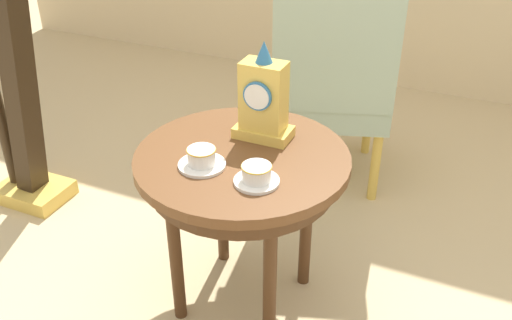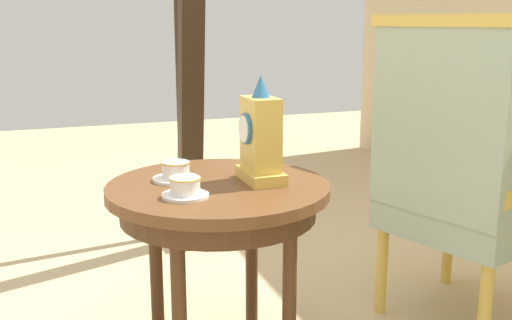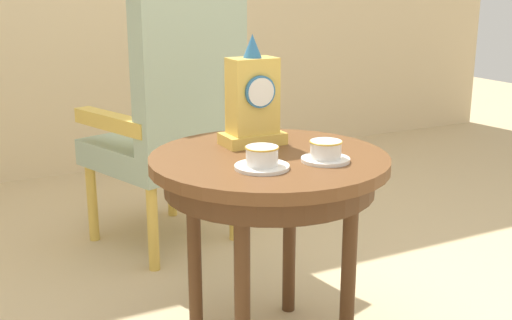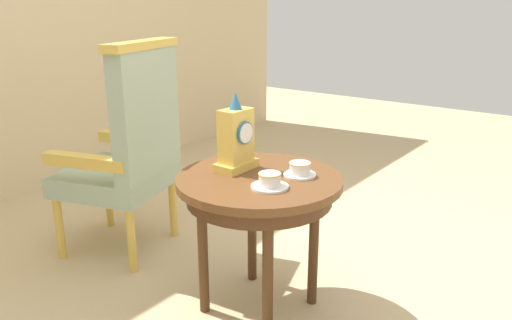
% 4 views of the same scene
% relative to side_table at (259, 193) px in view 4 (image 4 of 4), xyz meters
% --- Properties ---
extents(ground_plane, '(10.00, 10.00, 0.00)m').
position_rel_side_table_xyz_m(ground_plane, '(0.05, 0.00, -0.55)').
color(ground_plane, tan).
extents(side_table, '(0.70, 0.70, 0.62)m').
position_rel_side_table_xyz_m(side_table, '(0.00, 0.00, 0.00)').
color(side_table, brown).
rests_on(side_table, ground).
extents(teacup_left, '(0.15, 0.15, 0.06)m').
position_rel_side_table_xyz_m(teacup_left, '(-0.08, -0.11, 0.10)').
color(teacup_left, white).
rests_on(teacup_left, side_table).
extents(teacup_right, '(0.14, 0.14, 0.06)m').
position_rel_side_table_xyz_m(teacup_right, '(0.11, -0.13, 0.10)').
color(teacup_right, white).
rests_on(teacup_right, side_table).
extents(mantel_clock, '(0.19, 0.11, 0.34)m').
position_rel_side_table_xyz_m(mantel_clock, '(0.02, 0.14, 0.21)').
color(mantel_clock, gold).
rests_on(mantel_clock, side_table).
extents(armchair, '(0.68, 0.67, 1.14)m').
position_rel_side_table_xyz_m(armchair, '(0.03, 0.88, 0.05)').
color(armchair, '#9EB299').
rests_on(armchair, ground).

